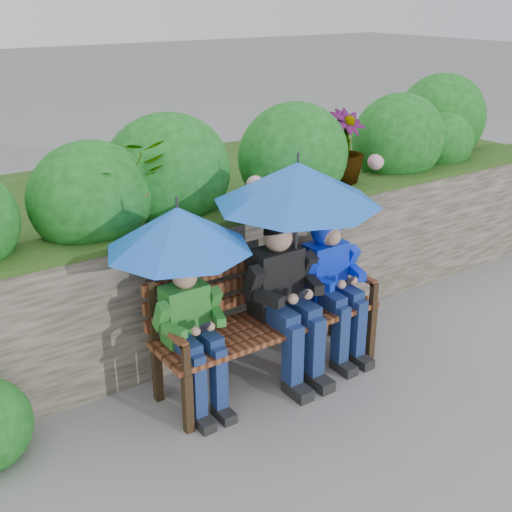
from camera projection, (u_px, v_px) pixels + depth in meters
ground at (264, 392)px, 4.29m from camera, size 60.00×60.00×0.00m
garden_backdrop at (154, 234)px, 5.26m from camera, size 8.00×2.87×1.79m
park_bench at (264, 311)px, 4.33m from camera, size 1.61×0.47×0.85m
boy_left at (192, 328)px, 3.94m from camera, size 0.42×0.49×0.99m
boy_middle at (284, 293)px, 4.28m from camera, size 0.52×0.60×1.11m
boy_right at (332, 276)px, 4.52m from camera, size 0.45×0.55×1.04m
umbrella_left at (178, 229)px, 3.72m from camera, size 0.89×0.89×0.74m
umbrella_right at (297, 183)px, 4.08m from camera, size 1.10×1.10×0.87m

